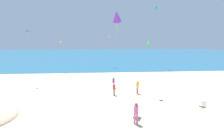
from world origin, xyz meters
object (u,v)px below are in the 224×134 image
(person_4, at_px, (136,112))
(kite_green, at_px, (149,42))
(person_0, at_px, (114,89))
(kite_teal, at_px, (156,7))
(kite_black, at_px, (27,31))
(kite_yellow, at_px, (61,42))
(kite_magenta, at_px, (109,37))
(beach_chair_far_right, at_px, (203,104))
(person_2, at_px, (114,82))
(person_1, at_px, (138,87))
(kite_purple, at_px, (117,16))

(person_4, distance_m, kite_green, 8.61)
(person_0, distance_m, kite_teal, 22.95)
(kite_green, bearing_deg, kite_black, 159.47)
(kite_green, height_order, kite_teal, kite_teal)
(person_0, relative_size, kite_yellow, 0.98)
(kite_black, xyz_separation_m, kite_magenta, (11.77, 13.28, -0.76))
(person_4, distance_m, kite_black, 18.57)
(beach_chair_far_right, distance_m, kite_magenta, 24.79)
(person_0, bearing_deg, person_2, 97.81)
(person_1, relative_size, kite_green, 0.96)
(person_0, bearing_deg, kite_yellow, 133.96)
(beach_chair_far_right, relative_size, kite_green, 0.44)
(person_0, distance_m, kite_yellow, 17.37)
(beach_chair_far_right, bearing_deg, kite_black, 57.69)
(kite_purple, bearing_deg, beach_chair_far_right, -1.23)
(person_1, distance_m, kite_black, 16.50)
(beach_chair_far_right, xyz_separation_m, person_2, (-8.20, 6.71, 0.57))
(person_2, height_order, kite_magenta, kite_magenta)
(beach_chair_far_right, xyz_separation_m, kite_yellow, (-17.40, 17.87, 5.52))
(person_1, relative_size, kite_teal, 0.94)
(person_2, relative_size, kite_teal, 0.86)
(person_4, relative_size, kite_purple, 0.85)
(beach_chair_far_right, xyz_separation_m, person_0, (-8.36, 3.90, 0.53))
(person_2, height_order, kite_black, kite_black)
(person_0, bearing_deg, beach_chair_far_right, -13.91)
(person_2, relative_size, kite_black, 1.72)
(person_4, distance_m, kite_teal, 27.69)
(person_4, bearing_deg, person_1, -10.06)
(person_2, distance_m, kite_yellow, 15.28)
(kite_black, bearing_deg, kite_yellow, 74.60)
(person_2, distance_m, kite_magenta, 16.91)
(beach_chair_far_right, height_order, kite_teal, kite_teal)
(person_0, relative_size, person_4, 0.80)
(beach_chair_far_right, height_order, kite_yellow, kite_yellow)
(kite_magenta, bearing_deg, kite_green, -79.64)
(kite_yellow, distance_m, kite_magenta, 10.55)
(person_1, height_order, kite_teal, kite_teal)
(kite_yellow, height_order, kite_green, kite_green)
(person_1, xyz_separation_m, kite_black, (-14.23, 5.10, 6.60))
(kite_black, bearing_deg, kite_teal, 27.85)
(kite_green, height_order, kite_magenta, kite_magenta)
(kite_yellow, xyz_separation_m, kite_purple, (8.93, -17.69, 2.71))
(kite_black, bearing_deg, beach_chair_far_right, -25.12)
(kite_yellow, xyz_separation_m, kite_black, (-2.37, -8.61, 1.73))
(kite_teal, bearing_deg, beach_chair_far_right, -94.81)
(beach_chair_far_right, xyz_separation_m, kite_green, (-4.52, 3.56, 5.94))
(kite_yellow, bearing_deg, person_1, -49.12)
(person_1, relative_size, kite_purple, 0.79)
(beach_chair_far_right, distance_m, kite_green, 8.27)
(person_2, height_order, kite_purple, kite_purple)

